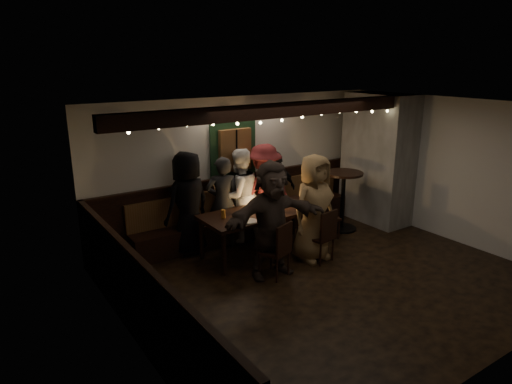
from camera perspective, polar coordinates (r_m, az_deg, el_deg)
room at (r=8.45m, az=8.17°, el=1.29°), size 6.02×5.01×2.62m
dining_table at (r=7.75m, az=0.83°, el=-2.87°), size 2.13×0.91×0.92m
chair_near_left at (r=6.97m, az=2.86°, el=-6.90°), size 0.51×0.51×0.89m
chair_near_right at (r=7.55m, az=8.44°, el=-5.11°), size 0.47×0.47×0.90m
chair_end at (r=8.57m, az=8.53°, el=-2.70°), size 0.47×0.47×0.85m
high_top at (r=9.00m, az=10.83°, el=-0.18°), size 0.73×0.73×1.16m
person_a at (r=7.83m, az=-8.49°, el=-1.36°), size 0.98×0.75×1.78m
person_b at (r=8.07m, az=-4.17°, el=-1.24°), size 0.70×0.59×1.63m
person_c at (r=8.27m, az=-2.11°, el=-0.44°), size 0.86×0.69×1.72m
person_d at (r=8.46m, az=1.02°, el=0.12°), size 1.14×0.66×1.76m
person_e at (r=8.80m, az=2.55°, el=0.09°), size 0.94×0.44×1.57m
person_f at (r=6.91m, az=1.99°, el=-3.44°), size 1.73×0.68×1.82m
person_g at (r=7.52m, az=7.23°, el=-2.00°), size 0.93×0.65×1.79m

